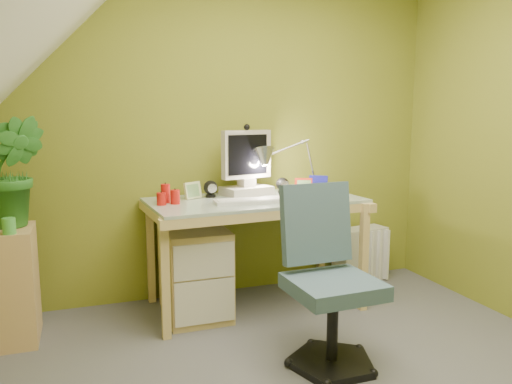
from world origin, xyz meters
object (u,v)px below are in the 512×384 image
object	(u,v)px
desk_lamp	(304,154)
side_ledge	(14,285)
potted_plant	(13,172)
task_chair	(333,285)
monitor	(246,160)
radiator	(360,254)
desk	(255,253)

from	to	relation	value
desk_lamp	side_ledge	world-z (taller)	desk_lamp
side_ledge	potted_plant	size ratio (longest dim) A/B	1.06
desk_lamp	task_chair	xyz separation A→B (m)	(-0.35, -1.13, -0.59)
desk_lamp	side_ledge	size ratio (longest dim) A/B	0.83
task_chair	monitor	bearing A→B (deg)	92.85
desk_lamp	radiator	world-z (taller)	desk_lamp
monitor	side_ledge	distance (m)	1.68
potted_plant	radiator	world-z (taller)	potted_plant
desk	task_chair	bearing A→B (deg)	-88.13
potted_plant	side_ledge	bearing A→B (deg)	-126.95
side_ledge	radiator	size ratio (longest dim) A/B	1.58
desk	side_ledge	size ratio (longest dim) A/B	2.09
desk	potted_plant	bearing A→B (deg)	175.06
monitor	potted_plant	bearing A→B (deg)	172.10
desk_lamp	radiator	bearing A→B (deg)	-5.23
desk	radiator	size ratio (longest dim) A/B	3.31
desk	potted_plant	size ratio (longest dim) A/B	2.21
desk	task_chair	distance (m)	0.96
task_chair	radiator	size ratio (longest dim) A/B	2.11
potted_plant	task_chair	distance (m)	1.94
potted_plant	desk_lamp	bearing A→B (deg)	4.90
potted_plant	task_chair	world-z (taller)	potted_plant
potted_plant	radiator	bearing A→B (deg)	4.99
side_ledge	potted_plant	xyz separation A→B (m)	(0.04, 0.05, 0.66)
monitor	task_chair	bearing A→B (deg)	-98.99
desk	radiator	world-z (taller)	desk
monitor	side_ledge	bearing A→B (deg)	173.80
desk_lamp	task_chair	size ratio (longest dim) A/B	0.62
desk	monitor	size ratio (longest dim) A/B	2.87
desk	potted_plant	world-z (taller)	potted_plant
monitor	side_ledge	xyz separation A→B (m)	(-1.52, -0.22, -0.67)
task_chair	desk_lamp	bearing A→B (deg)	70.52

